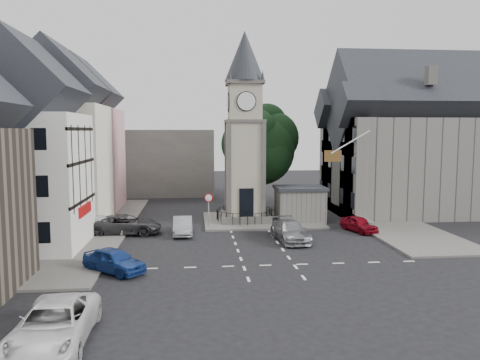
{
  "coord_description": "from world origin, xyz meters",
  "views": [
    {
      "loc": [
        -4.27,
        -32.02,
        7.87
      ],
      "look_at": [
        -0.68,
        5.0,
        3.96
      ],
      "focal_mm": 35.0,
      "sensor_mm": 36.0,
      "label": 1
    }
  ],
  "objects": [
    {
      "name": "ground",
      "position": [
        0.0,
        0.0,
        0.0
      ],
      "size": [
        120.0,
        120.0,
        0.0
      ],
      "primitive_type": "plane",
      "color": "black",
      "rests_on": "ground"
    },
    {
      "name": "pavement_west",
      "position": [
        -12.5,
        6.0,
        0.07
      ],
      "size": [
        6.0,
        30.0,
        0.14
      ],
      "primitive_type": "cube",
      "color": "#595651",
      "rests_on": "ground"
    },
    {
      "name": "pavement_east",
      "position": [
        12.0,
        8.0,
        0.07
      ],
      "size": [
        6.0,
        26.0,
        0.14
      ],
      "primitive_type": "cube",
      "color": "#595651",
      "rests_on": "ground"
    },
    {
      "name": "central_island",
      "position": [
        1.5,
        8.0,
        0.08
      ],
      "size": [
        10.0,
        8.0,
        0.16
      ],
      "primitive_type": "cube",
      "color": "#595651",
      "rests_on": "ground"
    },
    {
      "name": "road_markings",
      "position": [
        0.0,
        -5.5,
        0.01
      ],
      "size": [
        20.0,
        8.0,
        0.01
      ],
      "primitive_type": "cube",
      "color": "silver",
      "rests_on": "ground"
    },
    {
      "name": "clock_tower",
      "position": [
        0.0,
        7.99,
        8.12
      ],
      "size": [
        4.86,
        4.86,
        16.25
      ],
      "color": "#4C4944",
      "rests_on": "ground"
    },
    {
      "name": "stone_shelter",
      "position": [
        4.8,
        7.5,
        1.55
      ],
      "size": [
        4.3,
        3.3,
        3.08
      ],
      "color": "slate",
      "rests_on": "ground"
    },
    {
      "name": "town_tree",
      "position": [
        2.0,
        13.0,
        6.97
      ],
      "size": [
        7.2,
        7.2,
        10.8
      ],
      "color": "black",
      "rests_on": "ground"
    },
    {
      "name": "warning_sign_post",
      "position": [
        -3.2,
        5.43,
        2.03
      ],
      "size": [
        0.7,
        0.19,
        2.85
      ],
      "color": "black",
      "rests_on": "ground"
    },
    {
      "name": "terrace_pink",
      "position": [
        -15.5,
        16.0,
        6.58
      ],
      "size": [
        8.1,
        7.6,
        12.8
      ],
      "color": "#D69395",
      "rests_on": "ground"
    },
    {
      "name": "terrace_cream",
      "position": [
        -15.5,
        8.0,
        6.58
      ],
      "size": [
        8.1,
        7.6,
        12.8
      ],
      "color": "beige",
      "rests_on": "ground"
    },
    {
      "name": "terrace_tudor",
      "position": [
        -15.5,
        0.0,
        6.19
      ],
      "size": [
        8.1,
        7.6,
        12.0
      ],
      "color": "silver",
      "rests_on": "ground"
    },
    {
      "name": "backdrop_west",
      "position": [
        -12.0,
        28.0,
        4.0
      ],
      "size": [
        20.0,
        10.0,
        8.0
      ],
      "primitive_type": "cube",
      "color": "#4C4944",
      "rests_on": "ground"
    },
    {
      "name": "east_building",
      "position": [
        15.59,
        11.0,
        6.26
      ],
      "size": [
        14.4,
        11.4,
        12.6
      ],
      "color": "slate",
      "rests_on": "ground"
    },
    {
      "name": "east_boundary_wall",
      "position": [
        9.2,
        10.0,
        0.45
      ],
      "size": [
        0.4,
        16.0,
        0.9
      ],
      "primitive_type": "cube",
      "color": "slate",
      "rests_on": "ground"
    },
    {
      "name": "flagpole",
      "position": [
        8.0,
        4.0,
        7.0
      ],
      "size": [
        3.68,
        0.1,
        2.74
      ],
      "color": "white",
      "rests_on": "ground"
    },
    {
      "name": "car_west_blue",
      "position": [
        -8.82,
        -6.0,
        0.68
      ],
      "size": [
        4.1,
        3.81,
        1.36
      ],
      "primitive_type": "imported",
      "rotation": [
        0.0,
        0.0,
        0.87
      ],
      "color": "navy",
      "rests_on": "ground"
    },
    {
      "name": "car_west_silver",
      "position": [
        -11.5,
        3.89,
        0.69
      ],
      "size": [
        4.42,
        2.47,
        1.38
      ],
      "primitive_type": "imported",
      "rotation": [
        0.0,
        0.0,
        1.31
      ],
      "color": "#A5A9AD",
      "rests_on": "ground"
    },
    {
      "name": "car_west_grey",
      "position": [
        -9.59,
        3.82,
        0.75
      ],
      "size": [
        5.44,
        2.62,
        1.49
      ],
      "primitive_type": "imported",
      "rotation": [
        0.0,
        0.0,
        1.55
      ],
      "color": "#2D2E30",
      "rests_on": "ground"
    },
    {
      "name": "car_island_silver",
      "position": [
        -5.25,
        3.36,
        0.67
      ],
      "size": [
        1.54,
        4.12,
        1.34
      ],
      "primitive_type": "imported",
      "rotation": [
        0.0,
        0.0,
        0.03
      ],
      "color": "#9B9EA4",
      "rests_on": "ground"
    },
    {
      "name": "car_island_east",
      "position": [
        2.5,
        0.5,
        0.72
      ],
      "size": [
        2.45,
        5.13,
        1.44
      ],
      "primitive_type": "imported",
      "rotation": [
        0.0,
        0.0,
        0.09
      ],
      "color": "gray",
      "rests_on": "ground"
    },
    {
      "name": "car_east_red",
      "position": [
        8.5,
        3.0,
        0.61
      ],
      "size": [
        2.42,
        3.85,
        1.22
      ],
      "primitive_type": "imported",
      "rotation": [
        0.0,
        0.0,
        0.29
      ],
      "color": "maroon",
      "rests_on": "ground"
    },
    {
      "name": "van_sw_white",
      "position": [
        -9.5,
        -14.9,
        0.77
      ],
      "size": [
        2.64,
        5.6,
        1.55
      ],
      "primitive_type": "imported",
      "rotation": [
        0.0,
        0.0,
        0.01
      ],
      "color": "silver",
      "rests_on": "ground"
    },
    {
      "name": "pedestrian",
      "position": [
        11.5,
        6.86,
        0.87
      ],
      "size": [
        0.76,
        0.67,
        1.74
      ],
      "primitive_type": "imported",
      "rotation": [
        0.0,
        0.0,
        3.65
      ],
      "color": "beige",
      "rests_on": "ground"
    }
  ]
}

